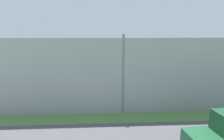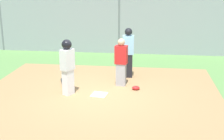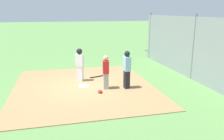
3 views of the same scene
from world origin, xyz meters
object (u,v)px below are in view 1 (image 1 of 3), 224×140
(catcher, at_px, (107,71))
(baseball_bat, at_px, (135,81))
(umpire, at_px, (105,73))
(catcher_mask, at_px, (100,80))
(home_plate, at_px, (114,79))
(runner, at_px, (127,66))

(catcher, xyz_separation_m, baseball_bat, (1.93, 0.08, -0.76))
(umpire, relative_size, catcher_mask, 7.21)
(catcher, xyz_separation_m, catcher_mask, (-0.50, 0.36, -0.73))
(catcher, height_order, umpire, umpire)
(baseball_bat, bearing_deg, umpire, -84.34)
(catcher, bearing_deg, umpire, 178.05)
(umpire, height_order, baseball_bat, umpire)
(catcher_mask, bearing_deg, umpire, -75.08)
(catcher, height_order, baseball_bat, catcher)
(catcher, distance_m, baseball_bat, 2.08)
(catcher, bearing_deg, catcher_mask, 61.32)
(catcher, bearing_deg, baseball_bat, -80.23)
(home_plate, height_order, umpire, umpire)
(home_plate, xyz_separation_m, baseball_bat, (1.37, -0.86, 0.02))
(catcher, relative_size, baseball_bat, 1.85)
(catcher_mask, bearing_deg, catcher, -35.99)
(catcher, bearing_deg, runner, -48.12)
(home_plate, xyz_separation_m, catcher_mask, (-1.06, -0.58, 0.05))
(home_plate, relative_size, runner, 0.26)
(umpire, bearing_deg, runner, -42.87)
(baseball_bat, bearing_deg, catcher, -108.05)
(runner, relative_size, catcher_mask, 6.92)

